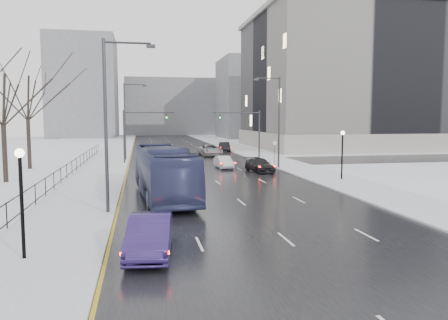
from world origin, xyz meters
TOP-DOWN VIEW (x-y plane):
  - road at (0.00, 60.00)m, footprint 16.00×150.00m
  - cross_road at (0.00, 48.00)m, footprint 130.00×10.00m
  - sidewalk_left at (-10.50, 60.00)m, footprint 5.00×150.00m
  - sidewalk_right at (10.50, 60.00)m, footprint 5.00×150.00m
  - park_strip at (-20.00, 60.00)m, footprint 14.00×150.00m
  - tree_park_d at (-17.80, 34.00)m, footprint 8.75×8.75m
  - tree_park_e at (-18.20, 44.00)m, footprint 9.45×9.45m
  - iron_fence at (-13.00, 30.00)m, footprint 0.06×70.00m
  - streetlight_r_mid at (8.17, 40.00)m, footprint 2.95×0.25m
  - streetlight_l_near at (-8.17, 20.00)m, footprint 2.95×0.25m
  - streetlight_l_far at (-8.17, 52.00)m, footprint 2.95×0.25m
  - lamppost_l at (-11.00, 12.00)m, footprint 0.36×0.36m
  - lamppost_r_mid at (11.00, 30.00)m, footprint 0.36×0.36m
  - mast_signal_right at (7.33, 48.00)m, footprint 6.10×0.33m
  - mast_signal_left at (-7.33, 48.00)m, footprint 6.10×0.33m
  - no_uturn_sign at (9.20, 44.00)m, footprint 0.60×0.06m
  - civic_building at (35.00, 72.00)m, footprint 41.00×31.00m
  - bldg_far_right at (28.00, 115.00)m, footprint 24.00×20.00m
  - bldg_far_left at (-22.00, 125.00)m, footprint 18.00×22.00m
  - bldg_far_center at (4.00, 140.00)m, footprint 30.00×18.00m
  - sedan_left_near at (-6.17, 11.93)m, footprint 2.17×4.99m
  - bus at (-4.93, 24.57)m, footprint 4.02×13.10m
  - sedan_center_near at (-1.37, 39.39)m, footprint 2.17×4.87m
  - sedan_right_near at (2.47, 41.15)m, footprint 1.67×4.17m
  - sedan_right_cross at (3.50, 56.90)m, footprint 3.11×6.09m
  - sedan_right_far at (5.54, 37.42)m, footprint 2.49×4.93m
  - sedan_right_distant at (7.20, 65.08)m, footprint 2.00×4.67m

SIDE VIEW (x-z plane):
  - tree_park_d at x=-17.80m, z-range -6.25..6.25m
  - tree_park_e at x=-18.20m, z-range -6.75..6.75m
  - road at x=0.00m, z-range 0.00..0.04m
  - cross_road at x=0.00m, z-range 0.00..0.04m
  - park_strip at x=-20.00m, z-range 0.00..0.12m
  - sidewalk_left at x=-10.50m, z-range 0.00..0.16m
  - sidewalk_right at x=10.50m, z-range 0.00..0.16m
  - sedan_right_near at x=2.47m, z-range 0.04..1.39m
  - sedan_right_far at x=5.54m, z-range 0.04..1.41m
  - sedan_right_distant at x=7.20m, z-range 0.04..1.54m
  - sedan_left_near at x=-6.17m, z-range 0.04..1.63m
  - sedan_center_near at x=-1.37m, z-range 0.04..1.67m
  - sedan_right_cross at x=3.50m, z-range 0.04..1.69m
  - iron_fence at x=-13.00m, z-range 0.26..1.56m
  - bus at x=-4.93m, z-range 0.04..3.63m
  - no_uturn_sign at x=9.20m, z-range 0.95..3.65m
  - lamppost_l at x=-11.00m, z-range 0.80..5.08m
  - lamppost_r_mid at x=11.00m, z-range 0.80..5.08m
  - mast_signal_right at x=7.33m, z-range 0.86..7.36m
  - mast_signal_left at x=-7.33m, z-range 0.86..7.36m
  - streetlight_r_mid at x=8.17m, z-range 0.62..10.62m
  - streetlight_l_near at x=-8.17m, z-range 0.62..10.62m
  - streetlight_l_far at x=-8.17m, z-range 0.62..10.62m
  - bldg_far_center at x=4.00m, z-range 0.00..18.00m
  - bldg_far_right at x=28.00m, z-range 0.00..22.00m
  - civic_building at x=35.00m, z-range -1.19..23.61m
  - bldg_far_left at x=-22.00m, z-range 0.00..28.00m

